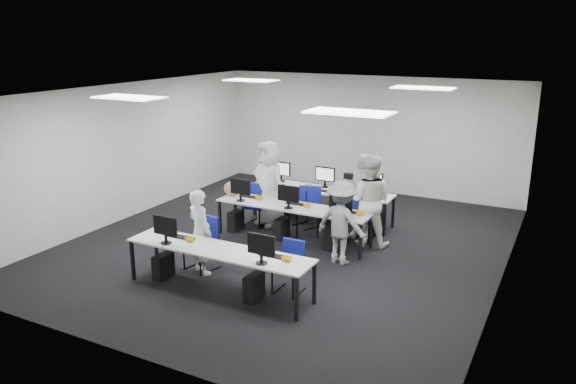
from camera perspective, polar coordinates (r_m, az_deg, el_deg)
The scene contains 23 objects.
room at distance 10.76m, azimuth -0.00°, elevation 2.21°, with size 9.00×9.02×3.00m.
ceiling_panels at distance 10.51m, azimuth -0.00°, elevation 10.11°, with size 5.20×4.60×0.02m.
desk_front at distance 9.05m, azimuth -7.08°, elevation -6.06°, with size 3.20×0.70×0.73m.
desk_mid at distance 11.15m, azimuth 0.47°, elevation -1.66°, with size 3.20×0.70×0.73m.
desk_back at distance 12.36m, azimuth 3.43°, elevation 0.08°, with size 3.20×0.70×0.73m.
equipment_front at distance 9.26m, azimuth -8.07°, elevation -7.73°, with size 2.51×0.41×1.19m.
equipment_mid at distance 11.32m, azimuth -0.44°, elevation -3.11°, with size 2.91×0.41×1.19m.
equipment_back at distance 12.40m, azimuth 4.24°, elevation -1.45°, with size 2.91×0.41×1.19m.
chair_0 at distance 10.09m, azimuth -8.72°, elevation -6.11°, with size 0.55×0.58×0.94m.
chair_1 at distance 9.12m, azimuth 0.09°, elevation -8.59°, with size 0.41×0.45×0.84m.
chair_2 at distance 12.18m, azimuth -3.36°, elevation -2.16°, with size 0.49×0.52×0.87m.
chair_3 at distance 11.65m, azimuth 2.12°, elevation -2.82°, with size 0.62×0.65×0.98m.
chair_4 at distance 11.38m, azimuth 7.37°, elevation -3.51°, with size 0.53×0.56×0.91m.
chair_5 at distance 12.44m, azimuth -2.46°, elevation -1.72°, with size 0.55×0.58×0.90m.
chair_6 at distance 12.10m, azimuth 1.84°, elevation -2.23°, with size 0.58×0.61×0.90m.
chair_7 at distance 11.57m, azimuth 7.61°, elevation -3.20°, with size 0.53×0.56×0.90m.
handbag at distance 11.83m, azimuth -5.70°, elevation 0.32°, with size 0.38×0.24×0.31m, color #936D4C.
student_0 at distance 9.76m, azimuth -8.91°, elevation -4.02°, with size 0.55×0.36×1.50m, color silver.
student_1 at distance 11.00m, azimuth 8.21°, elevation -0.85°, with size 0.88×0.69×1.82m, color silver.
student_2 at distance 12.05m, azimuth -1.95°, elevation 0.89°, with size 0.90×0.59×1.85m, color silver.
student_3 at distance 11.40m, azimuth 7.44°, elevation -0.41°, with size 1.02×0.42×1.74m, color silver.
photographer at distance 10.10m, azimuth 5.47°, elevation -3.11°, with size 0.99×0.57×1.54m, color gray.
dslr_camera at distance 10.01m, azimuth 6.14°, elevation 1.61°, with size 0.14×0.18×0.10m, color black.
Camera 1 is at (4.83, -9.27, 4.05)m, focal length 35.00 mm.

